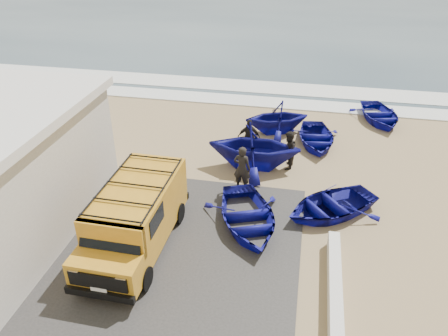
{
  "coord_description": "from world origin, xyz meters",
  "views": [
    {
      "loc": [
        3.68,
        -11.57,
        9.4
      ],
      "look_at": [
        0.93,
        2.2,
        1.2
      ],
      "focal_mm": 35.0,
      "sensor_mm": 36.0,
      "label": 1
    }
  ],
  "objects_px": {
    "boat_near_left": "(248,217)",
    "fisherman_middle": "(288,150)",
    "boat_far_left": "(277,117)",
    "boat_far_right": "(380,115)",
    "fisherman_back": "(249,138)",
    "parapet": "(335,309)",
    "van": "(135,215)",
    "boat_mid_left": "(254,146)",
    "boat_near_right": "(330,205)",
    "fisherman_front": "(242,168)",
    "boat_mid_right": "(316,138)"
  },
  "relations": [
    {
      "from": "boat_near_left",
      "to": "fisherman_middle",
      "type": "distance_m",
      "value": 4.47
    },
    {
      "from": "boat_far_left",
      "to": "boat_far_right",
      "type": "height_order",
      "value": "boat_far_left"
    },
    {
      "from": "boat_far_right",
      "to": "fisherman_back",
      "type": "xyz_separation_m",
      "value": [
        -6.15,
        -4.94,
        0.49
      ]
    },
    {
      "from": "parapet",
      "to": "van",
      "type": "distance_m",
      "value": 6.55
    },
    {
      "from": "boat_mid_left",
      "to": "boat_far_right",
      "type": "relative_size",
      "value": 1.09
    },
    {
      "from": "boat_near_left",
      "to": "boat_near_right",
      "type": "bearing_deg",
      "value": 4.12
    },
    {
      "from": "boat_near_left",
      "to": "fisherman_middle",
      "type": "height_order",
      "value": "fisherman_middle"
    },
    {
      "from": "boat_far_left",
      "to": "fisherman_middle",
      "type": "xyz_separation_m",
      "value": [
        0.79,
        -3.41,
        0.02
      ]
    },
    {
      "from": "fisherman_front",
      "to": "fisherman_back",
      "type": "relative_size",
      "value": 1.09
    },
    {
      "from": "boat_near_right",
      "to": "boat_far_left",
      "type": "bearing_deg",
      "value": 163.99
    },
    {
      "from": "boat_mid_right",
      "to": "van",
      "type": "bearing_deg",
      "value": -131.0
    },
    {
      "from": "van",
      "to": "boat_far_right",
      "type": "relative_size",
      "value": 1.46
    },
    {
      "from": "van",
      "to": "fisherman_front",
      "type": "height_order",
      "value": "van"
    },
    {
      "from": "van",
      "to": "boat_far_left",
      "type": "relative_size",
      "value": 1.66
    },
    {
      "from": "boat_far_left",
      "to": "fisherman_back",
      "type": "distance_m",
      "value": 2.75
    },
    {
      "from": "parapet",
      "to": "fisherman_middle",
      "type": "bearing_deg",
      "value": 103.32
    },
    {
      "from": "boat_far_left",
      "to": "fisherman_front",
      "type": "xyz_separation_m",
      "value": [
        -0.84,
        -5.42,
        0.12
      ]
    },
    {
      "from": "boat_mid_right",
      "to": "boat_far_left",
      "type": "height_order",
      "value": "boat_far_left"
    },
    {
      "from": "van",
      "to": "boat_mid_right",
      "type": "height_order",
      "value": "van"
    },
    {
      "from": "parapet",
      "to": "fisherman_front",
      "type": "height_order",
      "value": "fisherman_front"
    },
    {
      "from": "van",
      "to": "boat_mid_left",
      "type": "distance_m",
      "value": 6.49
    },
    {
      "from": "fisherman_front",
      "to": "fisherman_middle",
      "type": "distance_m",
      "value": 2.59
    },
    {
      "from": "boat_near_right",
      "to": "fisherman_middle",
      "type": "xyz_separation_m",
      "value": [
        -1.75,
        3.01,
        0.47
      ]
    },
    {
      "from": "boat_near_right",
      "to": "fisherman_back",
      "type": "distance_m",
      "value": 5.26
    },
    {
      "from": "fisherman_middle",
      "to": "fisherman_back",
      "type": "height_order",
      "value": "fisherman_back"
    },
    {
      "from": "boat_near_left",
      "to": "boat_mid_right",
      "type": "relative_size",
      "value": 1.12
    },
    {
      "from": "boat_near_left",
      "to": "parapet",
      "type": "bearing_deg",
      "value": -70.86
    },
    {
      "from": "boat_near_left",
      "to": "boat_far_right",
      "type": "xyz_separation_m",
      "value": [
        5.41,
        10.11,
        -0.03
      ]
    },
    {
      "from": "parapet",
      "to": "boat_near_right",
      "type": "bearing_deg",
      "value": 91.02
    },
    {
      "from": "fisherman_front",
      "to": "fisherman_back",
      "type": "bearing_deg",
      "value": -78.27
    },
    {
      "from": "boat_mid_left",
      "to": "fisherman_back",
      "type": "bearing_deg",
      "value": 18.73
    },
    {
      "from": "van",
      "to": "fisherman_middle",
      "type": "relative_size",
      "value": 3.08
    },
    {
      "from": "fisherman_middle",
      "to": "boat_mid_left",
      "type": "bearing_deg",
      "value": -75.93
    },
    {
      "from": "fisherman_back",
      "to": "boat_mid_right",
      "type": "bearing_deg",
      "value": 18.98
    },
    {
      "from": "boat_mid_left",
      "to": "boat_near_right",
      "type": "bearing_deg",
      "value": -132.61
    },
    {
      "from": "van",
      "to": "fisherman_back",
      "type": "relative_size",
      "value": 3.01
    },
    {
      "from": "boat_near_left",
      "to": "fisherman_back",
      "type": "xyz_separation_m",
      "value": [
        -0.74,
        5.17,
        0.46
      ]
    },
    {
      "from": "boat_far_right",
      "to": "parapet",
      "type": "bearing_deg",
      "value": -114.15
    },
    {
      "from": "boat_near_right",
      "to": "van",
      "type": "bearing_deg",
      "value": -101.86
    },
    {
      "from": "boat_mid_right",
      "to": "boat_far_right",
      "type": "distance_m",
      "value": 4.62
    },
    {
      "from": "boat_near_right",
      "to": "fisherman_front",
      "type": "height_order",
      "value": "fisherman_front"
    },
    {
      "from": "boat_near_right",
      "to": "boat_far_left",
      "type": "relative_size",
      "value": 1.16
    },
    {
      "from": "boat_far_right",
      "to": "fisherman_middle",
      "type": "height_order",
      "value": "fisherman_middle"
    },
    {
      "from": "boat_near_right",
      "to": "boat_far_left",
      "type": "height_order",
      "value": "boat_far_left"
    },
    {
      "from": "boat_far_right",
      "to": "fisherman_middle",
      "type": "relative_size",
      "value": 2.1
    },
    {
      "from": "parapet",
      "to": "boat_mid_left",
      "type": "xyz_separation_m",
      "value": [
        -3.25,
        7.54,
        0.74
      ]
    },
    {
      "from": "parapet",
      "to": "fisherman_back",
      "type": "xyz_separation_m",
      "value": [
        -3.63,
        8.6,
        0.58
      ]
    },
    {
      "from": "van",
      "to": "boat_near_right",
      "type": "distance_m",
      "value": 6.88
    },
    {
      "from": "parapet",
      "to": "boat_far_left",
      "type": "distance_m",
      "value": 11.48
    },
    {
      "from": "fisherman_middle",
      "to": "fisherman_front",
      "type": "bearing_deg",
      "value": -33.49
    }
  ]
}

